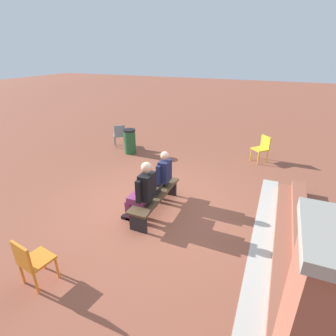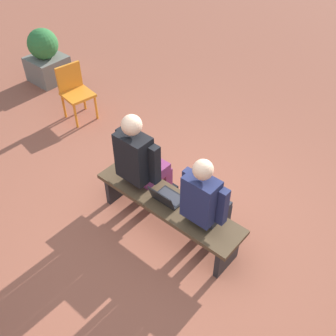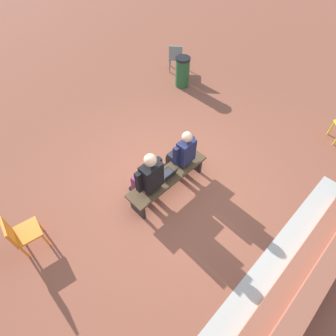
{
  "view_description": "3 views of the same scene",
  "coord_description": "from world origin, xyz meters",
  "px_view_note": "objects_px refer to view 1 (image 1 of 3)",
  "views": [
    {
      "loc": [
        4.6,
        2.26,
        3.35
      ],
      "look_at": [
        -0.52,
        0.08,
        0.83
      ],
      "focal_mm": 28.0,
      "sensor_mm": 36.0,
      "label": 1
    },
    {
      "loc": [
        -1.84,
        2.26,
        3.56
      ],
      "look_at": [
        0.14,
        -0.06,
        0.83
      ],
      "focal_mm": 42.0,
      "sensor_mm": 36.0,
      "label": 2
    },
    {
      "loc": [
        2.28,
        2.26,
        4.43
      ],
      "look_at": [
        -0.0,
        -0.04,
        0.55
      ],
      "focal_mm": 28.0,
      "sensor_mm": 36.0,
      "label": 3
    }
  ],
  "objects_px": {
    "person_adult": "(143,191)",
    "plastic_chair_near_bench_right": "(119,134)",
    "laptop": "(155,192)",
    "plastic_chair_far_left": "(262,147)",
    "litter_bin": "(130,141)",
    "person_student": "(161,175)",
    "bench": "(155,197)",
    "plastic_chair_by_pillar": "(31,260)"
  },
  "relations": [
    {
      "from": "plastic_chair_by_pillar",
      "to": "plastic_chair_near_bench_right",
      "type": "bearing_deg",
      "value": -159.07
    },
    {
      "from": "person_student",
      "to": "plastic_chair_far_left",
      "type": "relative_size",
      "value": 1.54
    },
    {
      "from": "bench",
      "to": "plastic_chair_far_left",
      "type": "height_order",
      "value": "plastic_chair_far_left"
    },
    {
      "from": "laptop",
      "to": "plastic_chair_near_bench_right",
      "type": "height_order",
      "value": "plastic_chair_near_bench_right"
    },
    {
      "from": "plastic_chair_by_pillar",
      "to": "litter_bin",
      "type": "distance_m",
      "value": 5.77
    },
    {
      "from": "person_adult",
      "to": "plastic_chair_by_pillar",
      "type": "xyz_separation_m",
      "value": [
        2.13,
        -0.76,
        -0.25
      ]
    },
    {
      "from": "person_adult",
      "to": "plastic_chair_far_left",
      "type": "bearing_deg",
      "value": 156.04
    },
    {
      "from": "plastic_chair_by_pillar",
      "to": "litter_bin",
      "type": "bearing_deg",
      "value": -164.07
    },
    {
      "from": "bench",
      "to": "plastic_chair_near_bench_right",
      "type": "bearing_deg",
      "value": -137.69
    },
    {
      "from": "plastic_chair_near_bench_right",
      "to": "litter_bin",
      "type": "height_order",
      "value": "litter_bin"
    },
    {
      "from": "person_student",
      "to": "plastic_chair_by_pillar",
      "type": "height_order",
      "value": "person_student"
    },
    {
      "from": "plastic_chair_by_pillar",
      "to": "plastic_chair_near_bench_right",
      "type": "distance_m",
      "value": 6.42
    },
    {
      "from": "person_adult",
      "to": "plastic_chair_near_bench_right",
      "type": "bearing_deg",
      "value": -141.75
    },
    {
      "from": "plastic_chair_near_bench_right",
      "to": "plastic_chair_far_left",
      "type": "bearing_deg",
      "value": 96.71
    },
    {
      "from": "person_adult",
      "to": "plastic_chair_far_left",
      "type": "distance_m",
      "value": 4.89
    },
    {
      "from": "bench",
      "to": "plastic_chair_near_bench_right",
      "type": "xyz_separation_m",
      "value": [
        -3.43,
        -3.12,
        0.13
      ]
    },
    {
      "from": "person_student",
      "to": "plastic_chair_far_left",
      "type": "distance_m",
      "value": 4.09
    },
    {
      "from": "laptop",
      "to": "plastic_chair_far_left",
      "type": "distance_m",
      "value": 4.46
    },
    {
      "from": "person_student",
      "to": "bench",
      "type": "bearing_deg",
      "value": 8.19
    },
    {
      "from": "person_student",
      "to": "laptop",
      "type": "relative_size",
      "value": 4.04
    },
    {
      "from": "plastic_chair_by_pillar",
      "to": "laptop",
      "type": "bearing_deg",
      "value": 161.88
    },
    {
      "from": "person_adult",
      "to": "plastic_chair_far_left",
      "type": "relative_size",
      "value": 1.64
    },
    {
      "from": "bench",
      "to": "litter_bin",
      "type": "xyz_separation_m",
      "value": [
        -2.97,
        -2.41,
        0.08
      ]
    },
    {
      "from": "plastic_chair_near_bench_right",
      "to": "plastic_chair_far_left",
      "type": "height_order",
      "value": "same"
    },
    {
      "from": "person_adult",
      "to": "bench",
      "type": "bearing_deg",
      "value": 171.05
    },
    {
      "from": "bench",
      "to": "plastic_chair_by_pillar",
      "type": "height_order",
      "value": "plastic_chair_by_pillar"
    },
    {
      "from": "bench",
      "to": "plastic_chair_by_pillar",
      "type": "distance_m",
      "value": 2.7
    },
    {
      "from": "laptop",
      "to": "litter_bin",
      "type": "relative_size",
      "value": 0.37
    },
    {
      "from": "person_student",
      "to": "plastic_chair_far_left",
      "type": "xyz_separation_m",
      "value": [
        -3.57,
        1.98,
        -0.22
      ]
    },
    {
      "from": "person_student",
      "to": "laptop",
      "type": "xyz_separation_m",
      "value": [
        0.46,
        0.08,
        -0.2
      ]
    },
    {
      "from": "laptop",
      "to": "litter_bin",
      "type": "xyz_separation_m",
      "value": [
        -2.98,
        -2.42,
        -0.07
      ]
    },
    {
      "from": "bench",
      "to": "litter_bin",
      "type": "height_order",
      "value": "litter_bin"
    },
    {
      "from": "litter_bin",
      "to": "plastic_chair_far_left",
      "type": "bearing_deg",
      "value": 103.62
    },
    {
      "from": "person_student",
      "to": "laptop",
      "type": "bearing_deg",
      "value": 9.49
    },
    {
      "from": "bench",
      "to": "person_adult",
      "type": "height_order",
      "value": "person_adult"
    },
    {
      "from": "litter_bin",
      "to": "person_student",
      "type": "bearing_deg",
      "value": 42.86
    },
    {
      "from": "person_adult",
      "to": "plastic_chair_near_bench_right",
      "type": "distance_m",
      "value": 4.93
    },
    {
      "from": "laptop",
      "to": "plastic_chair_far_left",
      "type": "xyz_separation_m",
      "value": [
        -4.03,
        1.9,
        -0.02
      ]
    },
    {
      "from": "plastic_chair_by_pillar",
      "to": "plastic_chair_far_left",
      "type": "relative_size",
      "value": 1.0
    },
    {
      "from": "laptop",
      "to": "plastic_chair_by_pillar",
      "type": "relative_size",
      "value": 0.38
    },
    {
      "from": "bench",
      "to": "person_student",
      "type": "bearing_deg",
      "value": -171.81
    },
    {
      "from": "bench",
      "to": "person_adult",
      "type": "relative_size",
      "value": 1.3
    }
  ]
}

